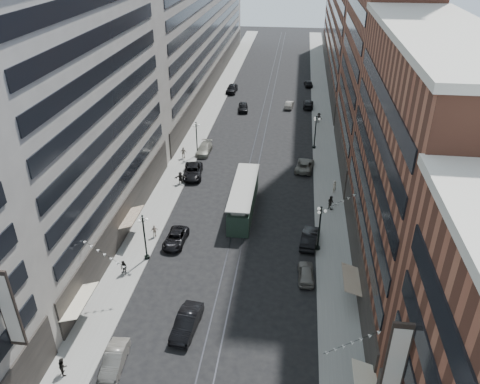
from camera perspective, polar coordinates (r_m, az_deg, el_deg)
The scene contains 36 objects.
ground at distance 77.98m, azimuth 2.21°, elevation 5.64°, with size 220.00×220.00×0.00m, color black.
sidewalk_west at distance 88.60m, azimuth -4.38°, elevation 8.59°, with size 4.00×180.00×0.15m, color gray.
sidewalk_east at distance 87.13m, azimuth 10.10°, elevation 7.86°, with size 4.00×180.00×0.15m, color gray.
rail_west at distance 87.25m, azimuth 2.35°, elevation 8.28°, with size 0.12×180.00×0.02m, color #2D2D33.
rail_east at distance 87.16m, azimuth 3.27°, elevation 8.23°, with size 0.12×180.00×0.02m, color #2D2D33.
building_west_mid at distance 52.67m, azimuth -19.30°, elevation 8.51°, with size 8.00×36.00×28.00m, color #A9A295.
building_west_far at distance 111.12m, azimuth -5.17°, elevation 19.72°, with size 8.00×90.00×26.00m, color #A9A295.
building_east_mid at distance 45.07m, azimuth 20.67°, elevation 1.99°, with size 8.00×30.00×24.00m, color brown.
building_east_tower at distance 68.89m, azimuth 17.35°, elevation 19.51°, with size 8.00×26.00×42.00m, color brown.
building_east_far at distance 118.31m, azimuth 13.15°, elevation 19.21°, with size 8.00×72.00×24.00m, color brown.
lamppost_sw_far at distance 50.56m, azimuth -11.57°, elevation -5.24°, with size 1.03×1.14×5.52m.
lamppost_sw_mid at distance 73.50m, azimuth -5.31°, elevation 6.63°, with size 1.03×1.14×5.52m.
lamppost_se_far at distance 51.67m, azimuth 9.67°, elevation -4.20°, with size 1.03×1.14×5.52m.
lamppost_se_mid at distance 76.64m, azimuth 9.18°, elevation 7.35°, with size 1.03×1.14×5.52m.
streetcar at distance 59.01m, azimuth 0.44°, elevation -0.85°, with size 2.82×12.74×3.52m.
car_1 at distance 41.73m, azimuth -15.05°, elevation -19.10°, with size 1.50×4.31×1.42m, color slate.
car_2 at distance 53.90m, azimuth -7.86°, elevation -5.61°, with size 2.19×4.76×1.32m, color black.
car_4 at distance 48.90m, azimuth 8.06°, elevation -9.74°, with size 1.64×4.07×1.39m, color #646059.
car_5 at distance 43.34m, azimuth -6.52°, elevation -15.54°, with size 1.75×5.02×1.65m, color black.
pedestrian_2 at distance 50.21m, azimuth -13.98°, elevation -8.91°, with size 0.75×0.41×1.54m, color black.
car_7 at distance 68.00m, azimuth -5.78°, elevation 2.51°, with size 2.61×5.65×1.57m, color black.
car_8 at distance 75.23m, azimuth -4.40°, elevation 5.25°, with size 2.03×4.99×1.45m, color gray.
car_9 at distance 105.22m, azimuth -1.01°, elevation 12.50°, with size 2.08×5.18×1.77m, color black.
car_10 at distance 53.84m, azimuth 8.46°, elevation -5.53°, with size 1.69×4.84×1.59m, color black.
car_11 at distance 70.33m, azimuth 7.89°, elevation 3.27°, with size 2.41×5.23×1.45m, color #67655B.
car_12 at distance 96.70m, azimuth 8.32°, elevation 10.57°, with size 2.02×4.97×1.44m, color black.
car_13 at distance 93.74m, azimuth 0.38°, elevation 10.31°, with size 1.83×4.56×1.55m, color black.
car_14 at distance 96.04m, azimuth 6.03°, elevation 10.57°, with size 1.46×4.18×1.38m, color gray.
pedestrian_5 at distance 65.88m, azimuth -7.27°, elevation 1.74°, with size 1.65×0.47×1.78m, color black.
pedestrian_6 at distance 73.45m, azimuth -6.90°, elevation 4.79°, with size 1.06×0.48×1.81m, color gray.
pedestrian_7 at distance 60.50m, azimuth 11.00°, elevation -1.24°, with size 0.89×0.49×1.83m, color black.
pedestrian_8 at distance 64.40m, azimuth 11.42°, elevation 0.66°, with size 0.64×0.42×1.75m, color beige.
pedestrian_9 at distance 88.38m, azimuth 9.58°, elevation 8.92°, with size 1.21×0.50×1.87m, color black.
car_extra_0 at distance 110.70m, azimuth 8.36°, elevation 12.97°, with size 1.69×4.20×1.43m, color black.
pedestrian_extra_0 at distance 42.14m, azimuth -20.79°, elevation -19.19°, with size 0.79×0.44×1.63m, color black.
pedestrian_extra_1 at distance 55.09m, azimuth -10.38°, elevation -4.68°, with size 0.89×0.41×1.52m, color #BEAE9D.
Camera 1 is at (5.86, -11.21, 31.24)m, focal length 35.00 mm.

